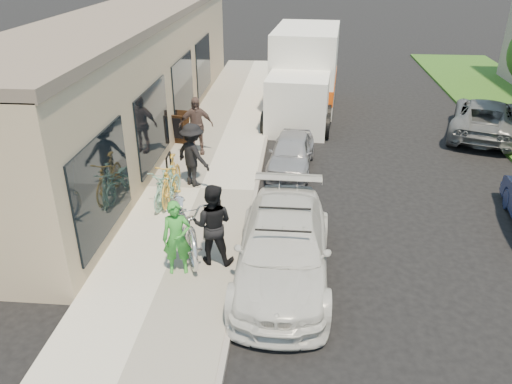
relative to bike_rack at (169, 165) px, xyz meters
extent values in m
plane|color=black|center=(2.95, -3.42, -0.64)|extent=(120.00, 120.00, 0.00)
cube|color=beige|center=(0.95, -0.42, -0.57)|extent=(3.00, 34.00, 0.15)
cube|color=gray|center=(2.50, -0.42, -0.58)|extent=(0.12, 34.00, 0.13)
cube|color=tan|center=(-2.30, 4.58, 1.36)|extent=(3.50, 20.00, 4.00)
cube|color=#6D5F52|center=(-2.30, 4.58, 3.46)|extent=(3.60, 20.00, 0.25)
cube|color=black|center=(-0.53, -3.42, 0.96)|extent=(0.06, 3.00, 2.20)
cube|color=black|center=(-0.53, 0.58, 0.96)|extent=(0.06, 3.00, 2.20)
cube|color=black|center=(-0.53, 4.58, 0.96)|extent=(0.06, 3.00, 2.20)
cube|color=black|center=(-0.53, 8.58, 0.96)|extent=(0.06, 3.00, 2.20)
cylinder|color=black|center=(0.01, -0.26, -0.10)|extent=(0.06, 0.06, 0.78)
cylinder|color=black|center=(-0.01, 0.26, -0.10)|extent=(0.06, 0.06, 0.78)
cylinder|color=black|center=(0.00, 0.00, 0.29)|extent=(0.08, 0.53, 0.06)
cube|color=black|center=(-0.47, 2.85, 0.04)|extent=(0.68, 0.38, 1.06)
cube|color=black|center=(-0.40, 3.23, 0.04)|extent=(0.68, 0.38, 1.06)
cube|color=black|center=(-0.48, 2.82, 0.10)|extent=(0.54, 0.27, 0.76)
imported|color=silver|center=(3.39, -4.09, 0.04)|extent=(1.98, 4.71, 1.36)
cylinder|color=black|center=(3.39, -4.60, 0.74)|extent=(1.08, 0.04, 0.04)
cylinder|color=black|center=(3.39, -3.69, 0.74)|extent=(1.08, 0.04, 0.04)
imported|color=#ABAAB0|center=(3.44, 1.49, -0.10)|extent=(1.56, 3.28, 1.08)
cube|color=white|center=(3.56, 4.95, 0.39)|extent=(2.35, 2.35, 2.06)
cube|color=black|center=(3.56, 4.95, 0.82)|extent=(2.01, 0.23, 0.98)
cube|color=white|center=(3.84, 8.20, 1.04)|extent=(2.87, 4.75, 3.15)
cube|color=#DA4D0C|center=(3.84, 8.20, 0.34)|extent=(2.90, 4.78, 0.60)
cylinder|color=black|center=(2.44, 4.51, -0.21)|extent=(0.34, 0.89, 0.87)
cylinder|color=black|center=(4.60, 4.32, -0.21)|extent=(0.34, 0.89, 0.87)
cylinder|color=black|center=(2.54, 5.69, -0.21)|extent=(0.34, 0.89, 0.87)
cylinder|color=black|center=(4.70, 5.51, -0.21)|extent=(0.34, 0.89, 0.87)
cylinder|color=black|center=(2.89, 9.80, -0.21)|extent=(0.34, 0.89, 0.87)
cylinder|color=black|center=(5.05, 9.62, -0.21)|extent=(0.34, 0.89, 0.87)
imported|color=#5A5C5F|center=(10.31, 5.15, 0.01)|extent=(3.63, 5.17, 1.31)
imported|color=silver|center=(1.21, -3.41, 0.21)|extent=(1.88, 2.81, 1.40)
imported|color=green|center=(1.25, -4.33, 0.31)|extent=(0.65, 0.49, 1.60)
imported|color=black|center=(1.91, -3.89, 0.41)|extent=(0.90, 0.72, 1.79)
imported|color=#7DBAA5|center=(0.30, -1.38, -0.01)|extent=(0.75, 1.64, 0.95)
imported|color=#7DBAA5|center=(0.14, -1.04, -0.04)|extent=(0.66, 1.75, 0.91)
imported|color=gold|center=(0.34, -1.12, 0.08)|extent=(0.55, 1.91, 1.15)
imported|color=black|center=(0.75, -0.19, 0.40)|extent=(1.32, 1.22, 1.79)
imported|color=brown|center=(0.38, 2.15, 0.44)|extent=(1.17, 0.72, 1.87)
camera|label=1|loc=(3.57, -12.71, 5.60)|focal=35.00mm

